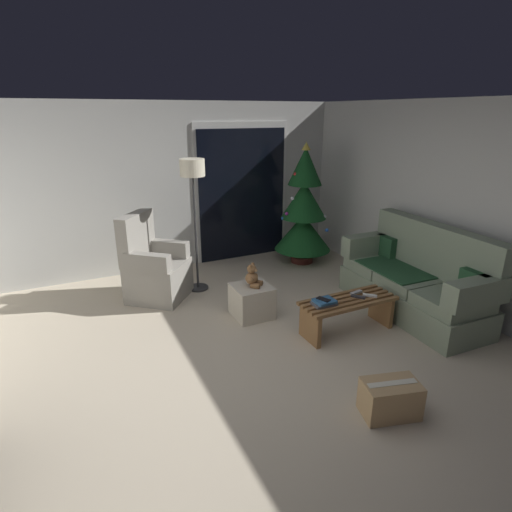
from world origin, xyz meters
TOP-DOWN VIEW (x-y plane):
  - ground_plane at (0.00, 0.00)m, footprint 7.00×7.00m
  - wall_back at (0.00, 3.06)m, footprint 5.72×0.12m
  - wall_right at (2.86, 0.00)m, footprint 0.12×6.00m
  - patio_door_frame at (1.26, 2.99)m, footprint 1.60×0.02m
  - patio_door_glass at (1.26, 2.97)m, footprint 1.50×0.02m
  - couch at (2.32, 0.18)m, footprint 0.87×1.97m
  - coffee_table at (1.26, 0.13)m, footprint 1.10×0.40m
  - remote_white at (1.51, 0.08)m, footprint 0.14×0.14m
  - remote_graphite at (1.37, 0.11)m, footprint 0.13×0.15m
  - remote_silver at (1.43, 0.21)m, footprint 0.16×0.07m
  - book_stack at (0.93, 0.13)m, footprint 0.26×0.18m
  - cell_phone at (0.93, 0.14)m, footprint 0.12×0.16m
  - christmas_tree at (2.02, 2.29)m, footprint 0.90×0.90m
  - armchair at (-0.46, 1.97)m, footprint 0.97×0.97m
  - floor_lamp at (0.13, 1.99)m, footprint 0.32×0.32m
  - ottoman at (0.46, 0.93)m, footprint 0.44×0.44m
  - teddy_bear_chestnut at (0.46, 0.92)m, footprint 0.21×0.21m
  - cardboard_box_taped_mid_floor at (0.73, -1.12)m, footprint 0.51×0.39m

SIDE VIEW (x-z plane):
  - ground_plane at x=0.00m, z-range 0.00..0.00m
  - cardboard_box_taped_mid_floor at x=0.73m, z-range 0.00..0.30m
  - ottoman at x=0.46m, z-range 0.00..0.39m
  - coffee_table at x=1.26m, z-range 0.07..0.46m
  - couch at x=2.32m, z-range -0.14..0.94m
  - armchair at x=-0.46m, z-range -0.16..0.97m
  - remote_white at x=1.51m, z-range 0.40..0.42m
  - remote_graphite at x=1.37m, z-range 0.40..0.42m
  - remote_silver at x=1.43m, z-range 0.40..0.42m
  - book_stack at x=0.93m, z-range 0.40..0.45m
  - cell_phone at x=0.93m, z-range 0.45..0.46m
  - teddy_bear_chestnut at x=0.46m, z-range 0.37..0.65m
  - christmas_tree at x=2.02m, z-range -0.11..1.81m
  - patio_door_glass at x=1.26m, z-range 0.00..2.10m
  - patio_door_frame at x=1.26m, z-range 0.00..2.20m
  - wall_back at x=0.00m, z-range 0.00..2.50m
  - wall_right at x=2.86m, z-range 0.00..2.50m
  - floor_lamp at x=0.13m, z-range 0.61..2.40m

